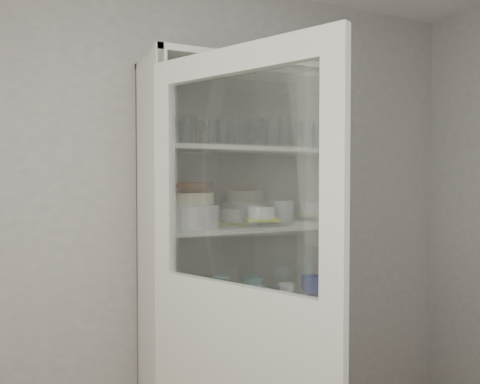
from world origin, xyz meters
name	(u,v)px	position (x,y,z in m)	size (l,w,h in m)	color
wall_back	(190,215)	(0.00, 1.50, 1.30)	(3.60, 0.02, 2.60)	#9D9C9B
pantry_cabinet	(235,282)	(0.20, 1.34, 0.94)	(1.00, 0.45, 2.10)	silver
cupboard_door	(238,343)	(-0.10, 0.65, 0.87)	(0.44, 0.82, 2.00)	silver
tumbler_0	(190,130)	(-0.13, 1.11, 1.73)	(0.07, 0.07, 0.13)	silver
tumbler_1	(173,129)	(-0.21, 1.12, 1.73)	(0.07, 0.07, 0.14)	silver
tumbler_2	(240,133)	(0.14, 1.15, 1.73)	(0.07, 0.07, 0.14)	silver
tumbler_3	(273,133)	(0.31, 1.13, 1.73)	(0.07, 0.07, 0.15)	silver
tumbler_4	(262,133)	(0.26, 1.14, 1.73)	(0.07, 0.07, 0.14)	silver
tumbler_5	(308,135)	(0.52, 1.12, 1.73)	(0.07, 0.07, 0.14)	silver
tumbler_6	(318,137)	(0.61, 1.16, 1.73)	(0.07, 0.07, 0.13)	silver
tumbler_7	(176,133)	(-0.16, 1.25, 1.72)	(0.06, 0.06, 0.13)	silver
tumbler_8	(190,132)	(-0.08, 1.27, 1.73)	(0.07, 0.07, 0.15)	silver
tumbler_9	(223,135)	(0.10, 1.28, 1.73)	(0.07, 0.07, 0.14)	silver
tumbler_10	(215,134)	(0.06, 1.30, 1.73)	(0.07, 0.07, 0.14)	silver
tumbler_11	(255,134)	(0.28, 1.27, 1.74)	(0.08, 0.08, 0.16)	silver
goblet_0	(158,131)	(-0.21, 1.40, 1.75)	(0.08, 0.08, 0.17)	silver
goblet_1	(200,133)	(0.01, 1.38, 1.74)	(0.07, 0.07, 0.17)	silver
goblet_2	(244,135)	(0.28, 1.38, 1.75)	(0.08, 0.08, 0.17)	silver
goblet_3	(297,136)	(0.61, 1.37, 1.75)	(0.08, 0.08, 0.18)	silver
plate_stack_front	(194,216)	(-0.08, 1.21, 1.32)	(0.25, 0.25, 0.11)	white
plate_stack_back	(200,218)	(0.01, 1.37, 1.30)	(0.20, 0.20, 0.07)	white
cream_bowl	(194,199)	(-0.08, 1.21, 1.40)	(0.20, 0.20, 0.06)	beige
terracotta_bowl	(194,188)	(-0.08, 1.21, 1.46)	(0.20, 0.20, 0.05)	#562F18
glass_platter	(262,222)	(0.31, 1.23, 1.27)	(0.35, 0.35, 0.02)	silver
yellow_trivet	(262,219)	(0.31, 1.23, 1.29)	(0.17, 0.17, 0.01)	yellow
white_ramekin	(262,212)	(0.31, 1.23, 1.32)	(0.14, 0.14, 0.06)	white
grey_bowl_stack	(281,212)	(0.45, 1.27, 1.32)	(0.13, 0.13, 0.12)	#B7BBBB
mug_blue	(313,285)	(0.61, 1.20, 0.91)	(0.13, 0.13, 0.10)	navy
mug_teal	(253,286)	(0.29, 1.31, 0.91)	(0.12, 0.12, 0.11)	teal
mug_white	(286,292)	(0.42, 1.17, 0.90)	(0.09, 0.09, 0.08)	white
teal_jar	(221,287)	(0.12, 1.34, 0.92)	(0.10, 0.10, 0.12)	teal
measuring_cups	(185,306)	(-0.13, 1.20, 0.88)	(0.11, 0.11, 0.04)	#BBBBBB
white_canister	(164,295)	(-0.21, 1.29, 0.92)	(0.11, 0.11, 0.13)	white
cream_dish	(210,375)	(0.02, 1.25, 0.50)	(0.24, 0.24, 0.08)	beige
tin_box	(255,366)	(0.28, 1.26, 0.49)	(0.19, 0.13, 0.06)	#9B9CA4
tumbler_12	(259,134)	(0.30, 1.26, 1.74)	(0.08, 0.08, 0.16)	silver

